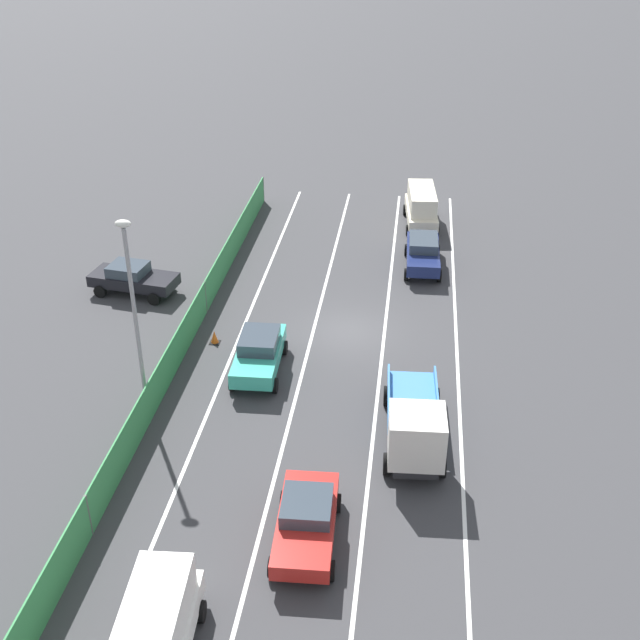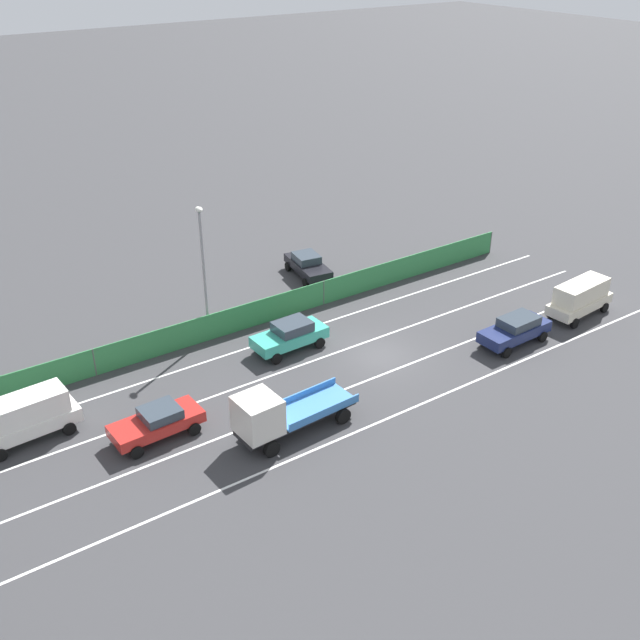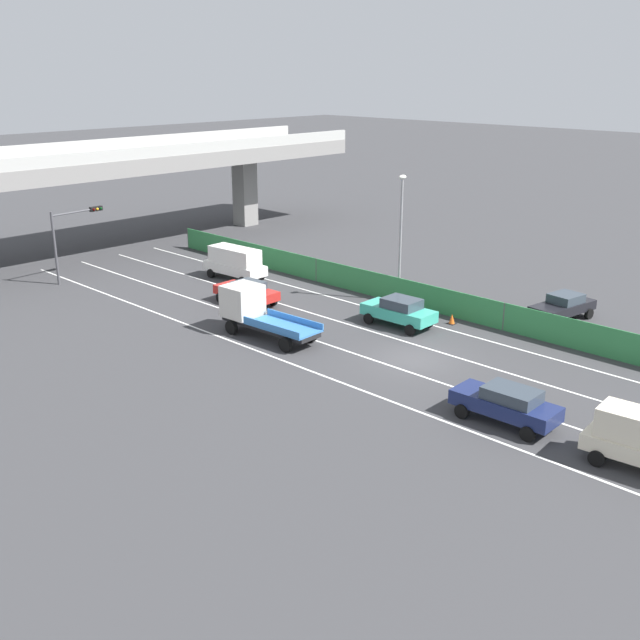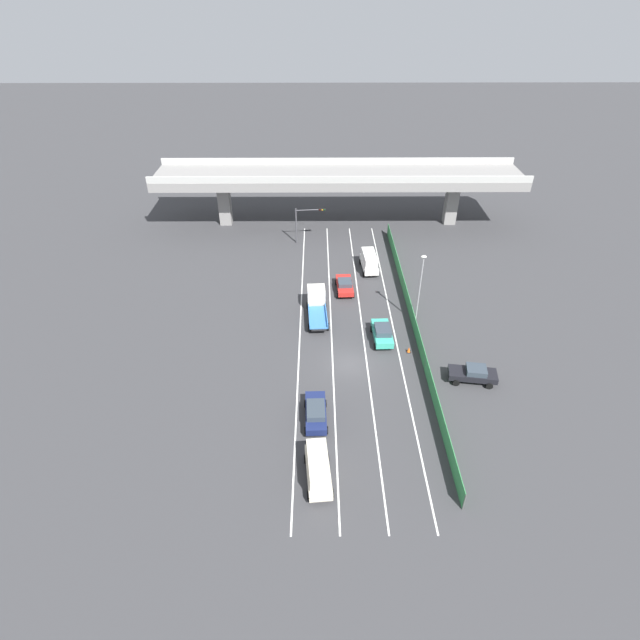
% 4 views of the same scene
% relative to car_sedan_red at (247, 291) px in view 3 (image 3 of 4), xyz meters
% --- Properties ---
extents(ground_plane, '(300.00, 300.00, 0.00)m').
position_rel_car_sedan_red_xyz_m(ground_plane, '(-0.11, -13.45, -0.85)').
color(ground_plane, '#38383A').
extents(lane_line_left_edge, '(0.14, 49.12, 0.01)m').
position_rel_car_sedan_red_xyz_m(lane_line_left_edge, '(-5.09, -6.89, -0.85)').
color(lane_line_left_edge, silver).
rests_on(lane_line_left_edge, ground).
extents(lane_line_mid_left, '(0.14, 49.12, 0.01)m').
position_rel_car_sedan_red_xyz_m(lane_line_mid_left, '(-1.77, -6.89, -0.85)').
color(lane_line_mid_left, silver).
rests_on(lane_line_mid_left, ground).
extents(lane_line_mid_right, '(0.14, 49.12, 0.01)m').
position_rel_car_sedan_red_xyz_m(lane_line_mid_right, '(1.55, -6.89, -0.85)').
color(lane_line_mid_right, silver).
rests_on(lane_line_mid_right, ground).
extents(lane_line_right_edge, '(0.14, 49.12, 0.01)m').
position_rel_car_sedan_red_xyz_m(lane_line_right_edge, '(4.87, -6.89, -0.85)').
color(lane_line_right_edge, silver).
rests_on(lane_line_right_edge, ground).
extents(elevated_overpass, '(52.54, 8.43, 8.57)m').
position_rel_car_sedan_red_xyz_m(elevated_overpass, '(-0.11, 19.67, 6.00)').
color(elevated_overpass, gray).
rests_on(elevated_overpass, ground).
extents(green_fence, '(0.10, 45.22, 1.65)m').
position_rel_car_sedan_red_xyz_m(green_fence, '(6.97, -6.89, -0.02)').
color(green_fence, '#338447').
rests_on(green_fence, ground).
extents(car_sedan_red, '(2.17, 4.44, 1.52)m').
position_rel_car_sedan_red_xyz_m(car_sedan_red, '(0.00, 0.00, 0.00)').
color(car_sedan_red, red).
rests_on(car_sedan_red, ground).
extents(car_sedan_navy, '(2.04, 4.61, 1.64)m').
position_rel_car_sedan_red_xyz_m(car_sedan_navy, '(-3.41, -20.80, 0.07)').
color(car_sedan_navy, navy).
rests_on(car_sedan_navy, ground).
extents(car_van_white, '(2.22, 4.91, 2.29)m').
position_rel_car_sedan_red_xyz_m(car_van_white, '(3.34, 5.17, 0.44)').
color(car_van_white, silver).
rests_on(car_van_white, ground).
extents(car_taxi_teal, '(2.11, 4.44, 1.70)m').
position_rel_car_sedan_red_xyz_m(car_taxi_teal, '(3.40, -9.63, 0.08)').
color(car_taxi_teal, teal).
rests_on(car_taxi_teal, ground).
extents(flatbed_truck_blue, '(2.47, 6.31, 2.66)m').
position_rel_car_sedan_red_xyz_m(flatbed_truck_blue, '(-3.31, -4.54, 0.51)').
color(flatbed_truck_blue, black).
rests_on(flatbed_truck_blue, ground).
extents(parked_sedan_dark, '(4.58, 2.49, 1.58)m').
position_rel_car_sedan_red_xyz_m(parked_sedan_dark, '(11.12, -15.93, 0.02)').
color(parked_sedan_dark, black).
rests_on(parked_sedan_dark, ground).
extents(traffic_light, '(4.13, 0.61, 5.11)m').
position_rel_car_sedan_red_xyz_m(traffic_light, '(-4.60, 13.10, 2.83)').
color(traffic_light, '#47474C').
rests_on(traffic_light, ground).
extents(street_lamp, '(0.60, 0.36, 8.09)m').
position_rel_car_sedan_red_xyz_m(street_lamp, '(7.40, -6.41, 3.98)').
color(street_lamp, gray).
rests_on(street_lamp, ground).
extents(traffic_cone, '(0.47, 0.47, 0.62)m').
position_rel_car_sedan_red_xyz_m(traffic_cone, '(5.88, -11.63, -0.56)').
color(traffic_cone, orange).
rests_on(traffic_cone, ground).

